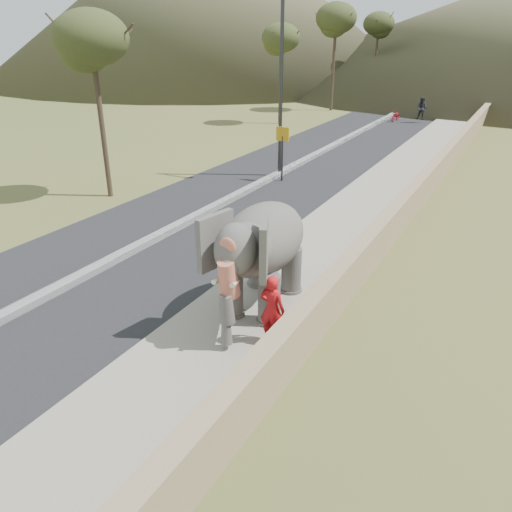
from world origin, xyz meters
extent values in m
plane|color=olive|center=(0.00, 0.00, 0.00)|extent=(160.00, 160.00, 0.00)
cube|color=black|center=(-5.00, 10.00, 0.01)|extent=(7.00, 120.00, 0.03)
cube|color=black|center=(-5.00, 10.00, 0.11)|extent=(0.35, 120.00, 0.22)
cube|color=#9E9687|center=(0.00, 10.00, 0.07)|extent=(3.00, 120.00, 0.15)
cube|color=tan|center=(1.65, 10.00, 0.55)|extent=(0.30, 120.00, 1.10)
cylinder|color=#2C2B30|center=(-5.00, 11.49, 4.00)|extent=(0.16, 0.16, 8.00)
cylinder|color=#2D2D33|center=(-4.50, 10.72, 1.00)|extent=(0.08, 0.08, 2.00)
cube|color=#C89112|center=(-4.50, 10.72, 2.10)|extent=(0.60, 0.05, 0.60)
imported|color=red|center=(0.95, -0.99, 0.92)|extent=(0.56, 0.37, 1.54)
imported|color=maroon|center=(-4.19, 29.52, 0.41)|extent=(0.65, 1.61, 0.83)
imported|color=black|center=(-2.36, 29.52, 1.04)|extent=(0.80, 0.65, 1.58)
camera|label=1|loc=(4.93, -8.99, 6.16)|focal=35.00mm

